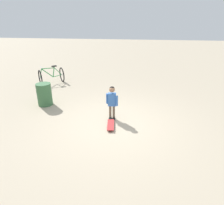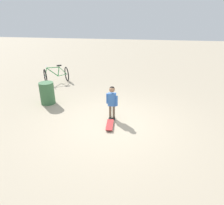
{
  "view_description": "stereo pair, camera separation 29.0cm",
  "coord_description": "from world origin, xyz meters",
  "px_view_note": "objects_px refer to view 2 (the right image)",
  "views": [
    {
      "loc": [
        -5.1,
        -0.65,
        2.91
      ],
      "look_at": [
        0.31,
        0.09,
        0.55
      ],
      "focal_mm": 31.5,
      "sensor_mm": 36.0,
      "label": 1
    },
    {
      "loc": [
        -5.06,
        -0.94,
        2.91
      ],
      "look_at": [
        0.31,
        0.09,
        0.55
      ],
      "focal_mm": 31.5,
      "sensor_mm": 36.0,
      "label": 2
    }
  ],
  "objects_px": {
    "child_person": "(112,99)",
    "bicycle_mid": "(56,75)",
    "trash_bin": "(47,93)",
    "skateboard": "(110,125)"
  },
  "relations": [
    {
      "from": "child_person",
      "to": "trash_bin",
      "type": "height_order",
      "value": "child_person"
    },
    {
      "from": "skateboard",
      "to": "trash_bin",
      "type": "height_order",
      "value": "trash_bin"
    },
    {
      "from": "trash_bin",
      "to": "bicycle_mid",
      "type": "bearing_deg",
      "value": 18.42
    },
    {
      "from": "bicycle_mid",
      "to": "trash_bin",
      "type": "relative_size",
      "value": 1.61
    },
    {
      "from": "child_person",
      "to": "skateboard",
      "type": "relative_size",
      "value": 1.64
    },
    {
      "from": "skateboard",
      "to": "trash_bin",
      "type": "distance_m",
      "value": 2.88
    },
    {
      "from": "child_person",
      "to": "bicycle_mid",
      "type": "xyz_separation_m",
      "value": [
        3.21,
        3.36,
        -0.28
      ]
    },
    {
      "from": "trash_bin",
      "to": "child_person",
      "type": "bearing_deg",
      "value": -106.41
    },
    {
      "from": "child_person",
      "to": "bicycle_mid",
      "type": "relative_size",
      "value": 0.83
    },
    {
      "from": "child_person",
      "to": "trash_bin",
      "type": "relative_size",
      "value": 1.33
    }
  ]
}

